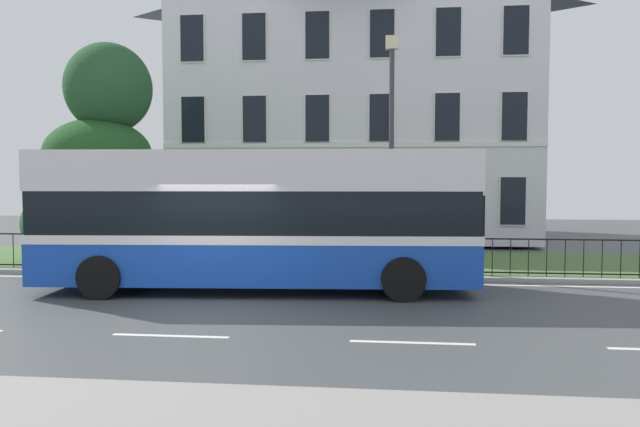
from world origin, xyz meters
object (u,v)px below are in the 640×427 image
Objects in this scene: evergreen_tree at (99,177)px; street_lamp_post at (391,135)px; georgian_townhouse at (355,103)px; litter_bin at (330,251)px; single_decker_bus at (258,218)px.

street_lamp_post is (9.08, -1.10, 1.15)m from evergreen_tree.
litter_bin is at bearing -90.83° from georgian_townhouse.
street_lamp_post reaches higher than litter_bin.
single_decker_bus is at bearing -122.47° from litter_bin.
single_decker_bus is (5.95, -4.26, -0.96)m from evergreen_tree.
litter_bin is (-1.64, -0.83, -3.15)m from street_lamp_post.
georgian_townhouse is 2.27× the size of street_lamp_post.
georgian_townhouse is at bearing 50.29° from evergreen_tree.
single_decker_bus is 1.58× the size of street_lamp_post.
litter_bin is (-0.16, -11.08, -5.30)m from georgian_townhouse.
street_lamp_post is 3.65m from litter_bin.
street_lamp_post is at bearing 26.86° from litter_bin.
evergreen_tree is at bearing -129.71° from georgian_townhouse.
street_lamp_post is (1.48, -10.24, -2.15)m from georgian_townhouse.
street_lamp_post is (3.13, 3.17, 2.11)m from single_decker_bus.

